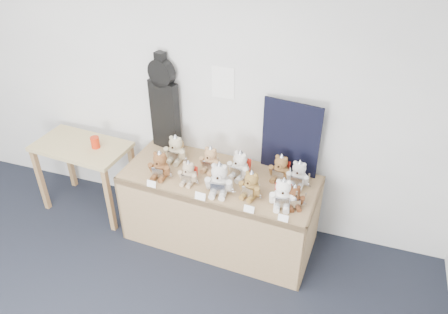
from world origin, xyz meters
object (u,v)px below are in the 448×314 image
(teddy_front_centre, at_px, (219,180))
(teddy_front_far_right, at_px, (283,194))
(side_table, at_px, (83,156))
(teddy_back_left, at_px, (176,150))
(teddy_back_centre_left, at_px, (210,160))
(teddy_back_right, at_px, (281,169))
(guitar_case, at_px, (164,103))
(teddy_front_left, at_px, (189,173))
(display_table, at_px, (217,196))
(red_cup, at_px, (95,142))
(teddy_back_centre_right, at_px, (240,166))
(teddy_front_far_left, at_px, (160,166))
(teddy_back_end, at_px, (298,175))
(teddy_back_far_left, at_px, (178,150))
(teddy_front_end, at_px, (294,197))
(teddy_front_right, at_px, (251,185))

(teddy_front_centre, relative_size, teddy_front_far_right, 1.11)
(side_table, relative_size, teddy_back_left, 3.27)
(side_table, height_order, teddy_back_centre_left, teddy_back_centre_left)
(teddy_front_centre, height_order, teddy_back_right, teddy_front_centre)
(guitar_case, relative_size, teddy_back_centre_left, 3.64)
(teddy_front_left, distance_m, teddy_front_far_right, 0.86)
(display_table, relative_size, red_cup, 15.88)
(teddy_back_centre_right, bearing_deg, teddy_front_left, -134.81)
(guitar_case, xyz_separation_m, teddy_front_far_left, (0.15, -0.48, -0.37))
(guitar_case, height_order, red_cup, guitar_case)
(teddy_back_end, bearing_deg, red_cup, -172.73)
(red_cup, xyz_separation_m, teddy_back_end, (2.00, 0.08, 0.01))
(teddy_front_far_left, bearing_deg, teddy_back_centre_right, 17.15)
(teddy_back_end, bearing_deg, teddy_back_far_left, -177.44)
(teddy_front_far_right, height_order, teddy_back_right, teddy_front_far_right)
(display_table, relative_size, teddy_back_centre_right, 6.13)
(display_table, relative_size, teddy_front_end, 7.77)
(teddy_back_right, xyz_separation_m, teddy_back_end, (0.17, -0.04, -0.00))
(teddy_front_far_right, height_order, teddy_back_far_left, teddy_front_far_right)
(red_cup, distance_m, teddy_back_end, 2.00)
(guitar_case, bearing_deg, teddy_back_centre_left, -8.27)
(teddy_front_end, distance_m, teddy_back_end, 0.30)
(teddy_back_end, bearing_deg, teddy_front_left, -158.85)
(teddy_back_centre_left, bearing_deg, teddy_back_left, -178.71)
(guitar_case, relative_size, teddy_front_left, 4.00)
(teddy_front_centre, distance_m, teddy_front_right, 0.27)
(teddy_front_left, bearing_deg, teddy_back_centre_right, 32.52)
(guitar_case, height_order, teddy_back_centre_right, guitar_case)
(teddy_back_left, distance_m, teddy_back_centre_left, 0.37)
(teddy_front_right, height_order, teddy_front_end, teddy_front_right)
(teddy_back_centre_left, bearing_deg, side_table, -169.81)
(teddy_back_centre_left, bearing_deg, teddy_back_right, 12.81)
(teddy_front_left, bearing_deg, red_cup, 173.08)
(teddy_back_left, bearing_deg, teddy_back_end, 0.23)
(teddy_back_far_left, bearing_deg, side_table, -157.93)
(teddy_front_far_right, bearing_deg, red_cup, 164.14)
(teddy_front_centre, bearing_deg, teddy_back_far_left, 139.05)
(red_cup, height_order, teddy_front_right, teddy_front_right)
(teddy_front_far_left, height_order, teddy_back_centre_right, teddy_back_centre_right)
(teddy_front_centre, bearing_deg, teddy_front_far_right, -7.19)
(teddy_front_left, distance_m, teddy_front_end, 0.95)
(teddy_back_end, bearing_deg, side_table, -172.61)
(teddy_front_end, distance_m, teddy_back_centre_right, 0.60)
(teddy_front_left, xyz_separation_m, teddy_back_far_left, (-0.24, 0.32, 0.00))
(guitar_case, distance_m, teddy_front_centre, 0.97)
(teddy_front_centre, bearing_deg, guitar_case, 137.23)
(teddy_front_end, relative_size, teddy_back_centre_left, 0.87)
(side_table, distance_m, teddy_back_left, 1.02)
(side_table, distance_m, teddy_front_right, 1.84)
(teddy_front_end, xyz_separation_m, teddy_back_centre_left, (-0.83, 0.28, 0.01))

